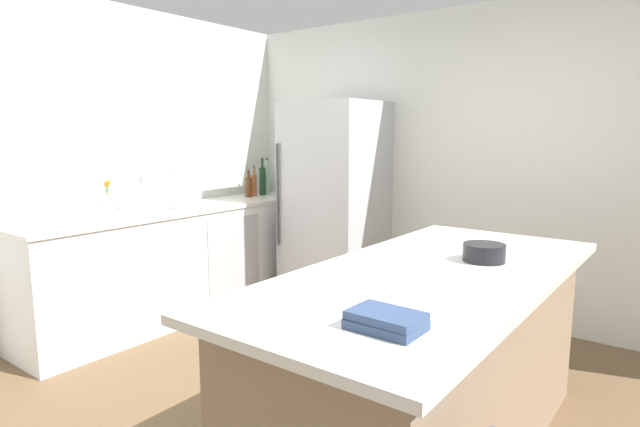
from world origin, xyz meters
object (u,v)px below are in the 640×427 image
object	(u,v)px
kitchen_island	(428,363)
flower_vase	(108,205)
sink_faucet	(143,192)
mixing_bowl	(484,253)
wine_bottle	(262,180)
cookbook_stack	(386,321)
paper_towel_roll	(177,192)
hot_sauce_bottle	(282,186)
vinegar_bottle	(254,184)
gin_bottle	(267,181)
syrup_bottle	(249,186)
refrigerator	(335,204)

from	to	relation	value
kitchen_island	flower_vase	world-z (taller)	flower_vase
sink_faucet	mixing_bowl	distance (m)	2.79
wine_bottle	cookbook_stack	distance (m)	3.75
kitchen_island	paper_towel_roll	xyz separation A→B (m)	(-2.59, 0.55, 0.60)
hot_sauce_bottle	vinegar_bottle	bearing A→B (deg)	-113.13
kitchen_island	paper_towel_roll	distance (m)	2.72
gin_bottle	cookbook_stack	distance (m)	3.83
gin_bottle	wine_bottle	bearing A→B (deg)	-76.73
hot_sauce_bottle	mixing_bowl	bearing A→B (deg)	-29.48
sink_faucet	vinegar_bottle	xyz separation A→B (m)	(-0.01, 1.29, -0.04)
wine_bottle	vinegar_bottle	size ratio (longest dim) A/B	1.24
sink_faucet	syrup_bottle	size ratio (longest dim) A/B	1.13
refrigerator	flower_vase	size ratio (longest dim) A/B	6.41
vinegar_bottle	mixing_bowl	world-z (taller)	vinegar_bottle
refrigerator	gin_bottle	world-z (taller)	refrigerator
refrigerator	syrup_bottle	distance (m)	0.93
syrup_bottle	mixing_bowl	distance (m)	3.00
gin_bottle	wine_bottle	world-z (taller)	wine_bottle
kitchen_island	cookbook_stack	xyz separation A→B (m)	(0.20, -0.78, 0.49)
sink_faucet	refrigerator	bearing A→B (deg)	57.53
hot_sauce_bottle	cookbook_stack	distance (m)	3.79
wine_bottle	vinegar_bottle	distance (m)	0.11
kitchen_island	cookbook_stack	distance (m)	0.94
paper_towel_roll	syrup_bottle	distance (m)	0.91
hot_sauce_bottle	vinegar_bottle	xyz separation A→B (m)	(-0.12, -0.28, 0.03)
refrigerator	flower_vase	distance (m)	1.95
hot_sauce_bottle	wine_bottle	world-z (taller)	wine_bottle
flower_vase	kitchen_island	bearing A→B (deg)	2.22
sink_faucet	vinegar_bottle	size ratio (longest dim) A/B	0.99
vinegar_bottle	mixing_bowl	distance (m)	3.05
gin_bottle	sink_faucet	bearing A→B (deg)	-89.15
wine_bottle	paper_towel_roll	bearing A→B (deg)	-87.16
hot_sauce_bottle	mixing_bowl	world-z (taller)	hot_sauce_bottle
paper_towel_roll	flower_vase	bearing A→B (deg)	-87.37
kitchen_island	vinegar_bottle	world-z (taller)	vinegar_bottle
paper_towel_roll	vinegar_bottle	xyz separation A→B (m)	(-0.07, 1.01, -0.02)
vinegar_bottle	wine_bottle	bearing A→B (deg)	83.42
kitchen_island	paper_towel_roll	world-z (taller)	paper_towel_roll
flower_vase	sink_faucet	bearing A→B (deg)	103.40
cookbook_stack	mixing_bowl	size ratio (longest dim) A/B	1.15
gin_bottle	syrup_bottle	size ratio (longest dim) A/B	1.38
kitchen_island	syrup_bottle	distance (m)	3.07
hot_sauce_bottle	refrigerator	bearing A→B (deg)	-11.86
wine_bottle	cookbook_stack	world-z (taller)	wine_bottle
syrup_bottle	vinegar_bottle	bearing A→B (deg)	99.84
hot_sauce_bottle	gin_bottle	distance (m)	0.17
kitchen_island	gin_bottle	distance (m)	3.25
sink_faucet	gin_bottle	size ratio (longest dim) A/B	0.81
gin_bottle	vinegar_bottle	world-z (taller)	gin_bottle
vinegar_bottle	cookbook_stack	distance (m)	3.69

